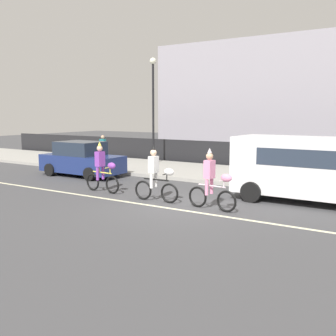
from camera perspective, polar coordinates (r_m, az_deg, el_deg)
ground_plane at (r=12.84m, az=1.44°, el=-5.43°), size 80.00×80.00×0.00m
road_centre_line at (r=12.42m, az=0.26°, el=-5.86°), size 36.00×0.14×0.01m
sidewalk_curb at (r=18.61m, az=11.74°, el=-1.17°), size 60.00×5.00×0.15m
fence_line at (r=21.25m, az=14.53°, el=1.56°), size 40.00×0.08×1.40m
parade_cyclist_purple at (r=15.01m, az=-9.51°, el=-0.31°), size 1.72×0.50×1.92m
parade_cyclist_zebra at (r=13.24m, az=-1.69°, el=-1.31°), size 1.72×0.50×1.92m
parade_cyclist_pink at (r=12.17m, az=6.46°, el=-2.18°), size 1.72×0.50×1.92m
parked_van_white at (r=13.82m, az=20.43°, el=0.42°), size 5.00×2.22×2.18m
parked_car_navy at (r=19.16m, az=-12.42°, el=1.20°), size 4.10×1.92×1.64m
street_lamp_post at (r=22.29m, az=-2.17°, el=10.56°), size 0.36×0.36×5.86m
pedestrian_onlooker at (r=22.03m, az=-9.43°, el=2.74°), size 0.32×0.20×1.62m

